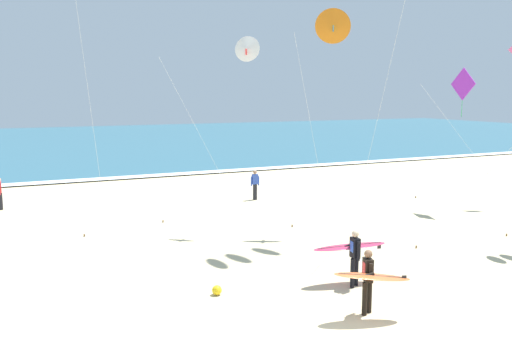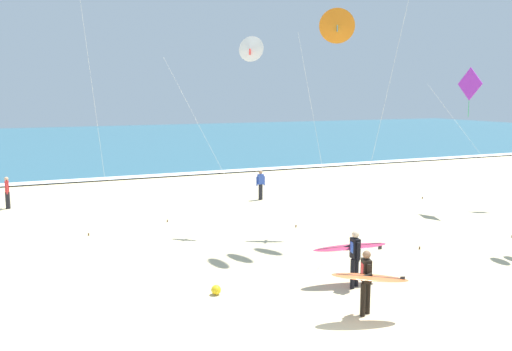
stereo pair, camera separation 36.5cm
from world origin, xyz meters
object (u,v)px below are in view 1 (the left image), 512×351
object	(u,v)px
bystander_red_top	(0,193)
beach_ball	(217,290)
surfer_trailing	(352,250)
kite_delta_amber_extra	(333,26)
kite_diamond_violet_low	(464,87)
surfer_lead	(370,277)
bystander_blue_top	(255,185)
kite_delta_ivory_far	(246,50)

from	to	relation	value
bystander_red_top	beach_ball	distance (m)	16.20
surfer_trailing	kite_delta_amber_extra	xyz separation A→B (m)	(3.22, 6.25, 7.26)
kite_delta_amber_extra	beach_ball	bearing A→B (deg)	-143.24
kite_diamond_violet_low	kite_delta_amber_extra	bearing A→B (deg)	-176.48
surfer_lead	kite_delta_amber_extra	size ratio (longest dim) A/B	0.23
kite_diamond_violet_low	surfer_lead	bearing A→B (deg)	-143.34
bystander_red_top	bystander_blue_top	world-z (taller)	same
surfer_trailing	surfer_lead	bearing A→B (deg)	-114.41
kite_delta_ivory_far	kite_delta_amber_extra	size ratio (longest dim) A/B	0.88
kite_delta_ivory_far	beach_ball	xyz separation A→B (m)	(-3.99, -6.78, -7.24)
surfer_trailing	beach_ball	xyz separation A→B (m)	(-3.94, 0.90, -0.91)
surfer_lead	bystander_blue_top	bearing A→B (deg)	75.39
surfer_lead	surfer_trailing	size ratio (longest dim) A/B	0.86
kite_delta_ivory_far	bystander_blue_top	xyz separation A→B (m)	(2.98, 5.53, -6.57)
bystander_red_top	kite_diamond_violet_low	bearing A→B (deg)	-24.95
kite_delta_ivory_far	kite_diamond_violet_low	bearing A→B (deg)	-4.99
surfer_trailing	beach_ball	size ratio (longest dim) A/B	8.50
surfer_trailing	kite_diamond_violet_low	world-z (taller)	kite_diamond_violet_low
surfer_lead	kite_diamond_violet_low	distance (m)	15.68
kite_delta_ivory_far	kite_diamond_violet_low	world-z (taller)	kite_delta_ivory_far
kite_diamond_violet_low	bystander_red_top	distance (m)	22.96
beach_ball	kite_delta_amber_extra	bearing A→B (deg)	36.76
bystander_blue_top	beach_ball	world-z (taller)	bystander_blue_top
bystander_red_top	bystander_blue_top	distance (m)	12.70
kite_delta_ivory_far	kite_delta_amber_extra	bearing A→B (deg)	-24.27
kite_delta_amber_extra	bystander_red_top	bearing A→B (deg)	141.67
beach_ball	bystander_blue_top	bearing A→B (deg)	60.48
surfer_trailing	kite_delta_ivory_far	bearing A→B (deg)	89.63
kite_delta_amber_extra	bystander_blue_top	xyz separation A→B (m)	(-0.19, 6.96, -7.50)
kite_delta_amber_extra	bystander_blue_top	world-z (taller)	kite_delta_amber_extra
kite_delta_amber_extra	bystander_blue_top	bearing A→B (deg)	91.60
beach_ball	kite_diamond_violet_low	bearing A→B (deg)	21.35
kite_diamond_violet_low	kite_delta_amber_extra	world-z (taller)	kite_delta_amber_extra
kite_delta_ivory_far	bystander_blue_top	bearing A→B (deg)	61.70
kite_diamond_violet_low	beach_ball	bearing A→B (deg)	-158.65
kite_delta_ivory_far	beach_ball	size ratio (longest dim) A/B	28.40
kite_diamond_violet_low	bystander_red_top	bearing A→B (deg)	155.05
beach_ball	kite_delta_ivory_far	bearing A→B (deg)	59.51
kite_diamond_violet_low	kite_delta_amber_extra	size ratio (longest dim) A/B	0.76
kite_delta_amber_extra	bystander_red_top	distance (m)	17.66
surfer_trailing	kite_diamond_violet_low	size ratio (longest dim) A/B	0.35
kite_diamond_violet_low	bystander_blue_top	xyz separation A→B (m)	(-7.94, 6.48, -5.13)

